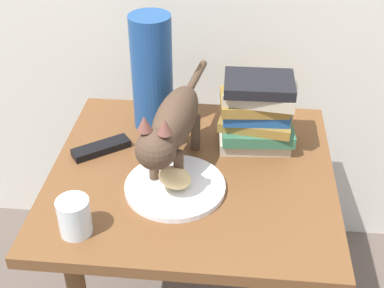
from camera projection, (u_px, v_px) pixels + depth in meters
side_table at (192, 196)px, 1.35m from camera, size 0.69×0.65×0.57m
plate at (175, 187)px, 1.24m from camera, size 0.24×0.24×0.01m
bread_roll at (175, 178)px, 1.22m from camera, size 0.10×0.09×0.05m
cat at (172, 125)px, 1.23m from camera, size 0.13×0.48×0.23m
book_stack at (257, 113)px, 1.34m from camera, size 0.20×0.15×0.20m
green_vase at (152, 73)px, 1.39m from camera, size 0.11×0.11×0.32m
candle_jar at (75, 218)px, 1.11m from camera, size 0.07×0.07×0.08m
tv_remote at (101, 148)px, 1.37m from camera, size 0.15×0.12×0.02m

